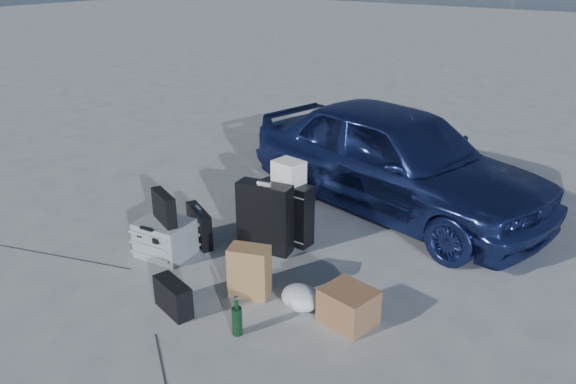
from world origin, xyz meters
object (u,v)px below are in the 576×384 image
object	(u,v)px
briefcase	(199,226)
suitcase_right	(288,212)
duffel_bag	(274,206)
pelican_case	(165,238)
suitcase_left	(265,217)
cardboard_box	(348,306)
green_bottle	(237,316)
car	(396,159)

from	to	relation	value
briefcase	suitcase_right	xyz separation A→B (m)	(0.67, 0.55, 0.13)
briefcase	duffel_bag	distance (m)	0.90
pelican_case	suitcase_left	size ratio (longest dim) A/B	0.70
briefcase	suitcase_left	xyz separation A→B (m)	(0.61, 0.27, 0.16)
suitcase_left	suitcase_right	bearing A→B (deg)	66.46
duffel_bag	cardboard_box	xyz separation A→B (m)	(1.59, -1.14, -0.01)
suitcase_left	suitcase_right	distance (m)	0.29
briefcase	duffel_bag	bearing A→B (deg)	99.54
briefcase	green_bottle	xyz separation A→B (m)	(1.26, -0.89, -0.02)
suitcase_left	cardboard_box	world-z (taller)	suitcase_left
briefcase	pelican_case	bearing A→B (deg)	-77.39
cardboard_box	pelican_case	bearing A→B (deg)	-177.40
suitcase_right	cardboard_box	world-z (taller)	suitcase_right
cardboard_box	green_bottle	bearing A→B (deg)	-133.69
car	suitcase_right	distance (m)	1.43
briefcase	suitcase_left	size ratio (longest dim) A/B	0.68
pelican_case	cardboard_box	world-z (taller)	pelican_case
suitcase_right	duffel_bag	distance (m)	0.54
duffel_bag	briefcase	bearing A→B (deg)	-93.87
duffel_bag	suitcase_right	bearing A→B (deg)	-24.80
cardboard_box	green_bottle	world-z (taller)	green_bottle
suitcase_left	suitcase_right	size ratio (longest dim) A/B	1.11
briefcase	car	bearing A→B (deg)	84.15
car	duffel_bag	size ratio (longest dim) A/B	5.79
cardboard_box	green_bottle	distance (m)	0.85
suitcase_right	cardboard_box	bearing A→B (deg)	-34.88
suitcase_left	duffel_bag	bearing A→B (deg)	109.42
pelican_case	briefcase	distance (m)	0.37
car	cardboard_box	size ratio (longest dim) A/B	9.16
suitcase_right	cardboard_box	size ratio (longest dim) A/B	1.61
cardboard_box	duffel_bag	bearing A→B (deg)	144.29
pelican_case	suitcase_right	xyz separation A→B (m)	(0.76, 0.91, 0.13)
cardboard_box	car	bearing A→B (deg)	107.73
suitcase_left	suitcase_right	xyz separation A→B (m)	(0.06, 0.28, -0.03)
car	briefcase	xyz separation A→B (m)	(-1.16, -1.85, -0.41)
car	suitcase_left	world-z (taller)	car
car	green_bottle	size ratio (longest dim) A/B	11.17
car	suitcase_left	bearing A→B (deg)	172.58
pelican_case	cardboard_box	xyz separation A→B (m)	(1.93, 0.09, -0.03)
green_bottle	cardboard_box	bearing A→B (deg)	46.31
pelican_case	duffel_bag	size ratio (longest dim) A/B	0.79
cardboard_box	green_bottle	size ratio (longest dim) A/B	1.22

